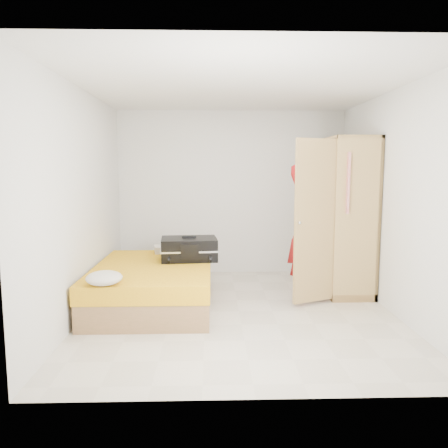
{
  "coord_description": "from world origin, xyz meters",
  "views": [
    {
      "loc": [
        -0.33,
        -5.02,
        1.7
      ],
      "look_at": [
        -0.17,
        0.41,
        1.0
      ],
      "focal_mm": 35.0,
      "sensor_mm": 36.0,
      "label": 1
    }
  ],
  "objects_px": {
    "bed": "(154,285)",
    "round_cushion": "(104,278)",
    "suitcase": "(189,249)",
    "wardrobe": "(341,220)",
    "person": "(306,231)"
  },
  "relations": [
    {
      "from": "person",
      "to": "suitcase",
      "type": "distance_m",
      "value": 1.55
    },
    {
      "from": "bed",
      "to": "suitcase",
      "type": "height_order",
      "value": "suitcase"
    },
    {
      "from": "round_cushion",
      "to": "suitcase",
      "type": "bearing_deg",
      "value": 56.46
    },
    {
      "from": "bed",
      "to": "wardrobe",
      "type": "bearing_deg",
      "value": 12.12
    },
    {
      "from": "bed",
      "to": "round_cushion",
      "type": "relative_size",
      "value": 5.39
    },
    {
      "from": "wardrobe",
      "to": "suitcase",
      "type": "xyz_separation_m",
      "value": [
        -2.07,
        -0.21,
        -0.36
      ]
    },
    {
      "from": "bed",
      "to": "suitcase",
      "type": "bearing_deg",
      "value": 37.42
    },
    {
      "from": "bed",
      "to": "round_cushion",
      "type": "bearing_deg",
      "value": -113.11
    },
    {
      "from": "wardrobe",
      "to": "round_cushion",
      "type": "bearing_deg",
      "value": -153.53
    },
    {
      "from": "bed",
      "to": "round_cushion",
      "type": "height_order",
      "value": "round_cushion"
    },
    {
      "from": "person",
      "to": "round_cushion",
      "type": "bearing_deg",
      "value": 138.79
    },
    {
      "from": "wardrobe",
      "to": "person",
      "type": "xyz_separation_m",
      "value": [
        -0.55,
        -0.27,
        -0.11
      ]
    },
    {
      "from": "suitcase",
      "to": "round_cushion",
      "type": "xyz_separation_m",
      "value": [
        -0.82,
        -1.23,
        -0.07
      ]
    },
    {
      "from": "suitcase",
      "to": "round_cushion",
      "type": "distance_m",
      "value": 1.48
    },
    {
      "from": "person",
      "to": "wardrobe",
      "type": "bearing_deg",
      "value": -41.67
    }
  ]
}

